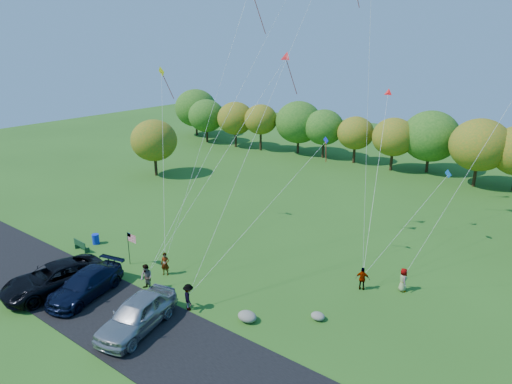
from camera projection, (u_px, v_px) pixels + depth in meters
ground at (170, 291)px, 30.53m from camera, size 140.00×140.00×0.00m
asphalt_lane at (121, 318)px, 27.50m from camera, size 44.00×6.00×0.06m
treeline at (380, 133)px, 57.31m from camera, size 76.00×27.45×8.52m
minivan_dark at (54, 278)px, 30.20m from camera, size 3.94×6.96×1.83m
minivan_navy at (85, 284)px, 29.63m from camera, size 3.53×6.04×1.64m
minivan_silver at (137, 314)px, 26.16m from camera, size 3.51×6.04×1.93m
flyer_a at (165, 264)px, 32.41m from camera, size 0.74×0.65×1.70m
flyer_b at (146, 277)px, 30.42m from camera, size 0.95×0.77×1.84m
flyer_c at (189, 297)px, 28.17m from camera, size 1.30×1.18×1.75m
flyer_d at (362, 279)px, 30.49m from camera, size 1.02×0.69×1.61m
flyer_e at (403, 280)px, 30.33m from camera, size 0.87×0.95×1.64m
park_bench at (81, 245)px, 36.24m from camera, size 1.62×0.43×0.89m
trash_barrel at (96, 239)px, 37.52m from camera, size 0.56×0.56×0.84m
flag_assembly at (130, 241)px, 33.43m from camera, size 0.96×0.63×2.61m
boulder_near at (247, 316)px, 27.20m from camera, size 1.21×0.94×0.60m
boulder_far at (318, 316)px, 27.36m from camera, size 0.87×0.72×0.45m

